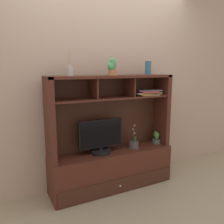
# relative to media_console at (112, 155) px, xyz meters

# --- Properties ---
(floor_plane) EXTENTS (6.00, 6.00, 0.02)m
(floor_plane) POSITION_rel_media_console_xyz_m (0.00, -0.01, -0.43)
(floor_plane) COLOR tan
(floor_plane) RESTS_ON ground
(back_wall) EXTENTS (6.00, 0.02, 2.80)m
(back_wall) POSITION_rel_media_console_xyz_m (0.00, 0.22, 0.98)
(back_wall) COLOR #BAA390
(back_wall) RESTS_ON ground
(media_console) EXTENTS (1.57, 0.43, 1.42)m
(media_console) POSITION_rel_media_console_xyz_m (0.00, 0.00, 0.00)
(media_console) COLOR #492118
(media_console) RESTS_ON ground
(tv_monitor) EXTENTS (0.56, 0.24, 0.42)m
(tv_monitor) POSITION_rel_media_console_xyz_m (-0.16, -0.02, 0.24)
(tv_monitor) COLOR black
(tv_monitor) RESTS_ON media_console
(potted_orchid) EXTENTS (0.14, 0.14, 0.31)m
(potted_orchid) POSITION_rel_media_console_xyz_m (0.30, -0.04, 0.11)
(potted_orchid) COLOR #4B4548
(potted_orchid) RESTS_ON media_console
(potted_fern) EXTENTS (0.13, 0.13, 0.17)m
(potted_fern) POSITION_rel_media_console_xyz_m (0.68, -0.02, 0.13)
(potted_fern) COLOR #4D5451
(potted_fern) RESTS_ON media_console
(magazine_stack_left) EXTENTS (0.39, 0.24, 0.07)m
(magazine_stack_left) POSITION_rel_media_console_xyz_m (0.51, -0.03, 0.77)
(magazine_stack_left) COLOR gray
(magazine_stack_left) RESTS_ON media_console
(diffuser_bottle) EXTENTS (0.07, 0.07, 0.29)m
(diffuser_bottle) POSITION_rel_media_console_xyz_m (-0.51, 0.00, 1.05)
(diffuser_bottle) COLOR #B7B7BA
(diffuser_bottle) RESTS_ON media_console
(potted_succulent) EXTENTS (0.12, 0.12, 0.20)m
(potted_succulent) POSITION_rel_media_console_xyz_m (-0.00, -0.02, 1.09)
(potted_succulent) COLOR #BB704E
(potted_succulent) RESTS_ON media_console
(ceramic_vase) EXTENTS (0.08, 0.08, 0.17)m
(ceramic_vase) POSITION_rel_media_console_xyz_m (0.51, -0.02, 1.08)
(ceramic_vase) COLOR #2C6585
(ceramic_vase) RESTS_ON media_console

